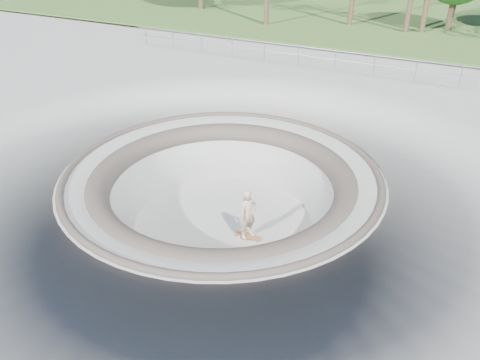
{
  "coord_description": "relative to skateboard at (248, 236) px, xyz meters",
  "views": [
    {
      "loc": [
        6.52,
        -11.5,
        7.28
      ],
      "look_at": [
        0.66,
        -0.03,
        -0.1
      ],
      "focal_mm": 35.0,
      "sensor_mm": 36.0,
      "label": 1
    }
  ],
  "objects": [
    {
      "name": "ground",
      "position": [
        -1.18,
        0.49,
        1.83
      ],
      "size": [
        180.0,
        180.0,
        0.0
      ],
      "primitive_type": "plane",
      "color": "#989994",
      "rests_on": "ground"
    },
    {
      "name": "skate_bowl",
      "position": [
        -1.18,
        0.49,
        0.0
      ],
      "size": [
        14.0,
        14.0,
        4.1
      ],
      "color": "#989994",
      "rests_on": "ground"
    },
    {
      "name": "grass_strip",
      "position": [
        -1.18,
        34.49,
        2.05
      ],
      "size": [
        180.0,
        36.0,
        0.12
      ],
      "color": "#3C5823",
      "rests_on": "ground"
    },
    {
      "name": "skater",
      "position": [
        -0.0,
        0.0,
        0.86
      ],
      "size": [
        0.61,
        0.72,
        1.69
      ],
      "primitive_type": "imported",
      "rotation": [
        0.0,
        0.0,
        1.17
      ],
      "color": "tan",
      "rests_on": "skateboard"
    },
    {
      "name": "safety_railing",
      "position": [
        -1.18,
        12.49,
        2.52
      ],
      "size": [
        25.0,
        0.06,
        1.03
      ],
      "color": "gray",
      "rests_on": "ground"
    },
    {
      "name": "distant_hills",
      "position": [
        2.6,
        57.66,
        -5.19
      ],
      "size": [
        103.2,
        45.0,
        28.6
      ],
      "color": "brown",
      "rests_on": "ground"
    },
    {
      "name": "skateboard",
      "position": [
        0.0,
        0.0,
        0.0
      ],
      "size": [
        0.84,
        0.26,
        0.09
      ],
      "color": "brown",
      "rests_on": "ground"
    }
  ]
}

